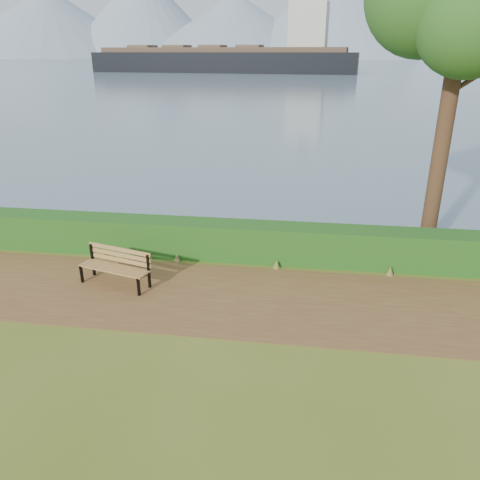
# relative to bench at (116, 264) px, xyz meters

# --- Properties ---
(ground) EXTENTS (140.00, 140.00, 0.00)m
(ground) POSITION_rel_bench_xyz_m (2.21, -0.63, -0.52)
(ground) COLOR #53631C
(ground) RESTS_ON ground
(path) EXTENTS (40.00, 3.40, 0.01)m
(path) POSITION_rel_bench_xyz_m (2.21, -0.33, -0.52)
(path) COLOR brown
(path) RESTS_ON ground
(hedge) EXTENTS (32.00, 0.85, 1.00)m
(hedge) POSITION_rel_bench_xyz_m (2.21, 1.97, -0.02)
(hedge) COLOR #194413
(hedge) RESTS_ON ground
(water) EXTENTS (700.00, 510.00, 0.00)m
(water) POSITION_rel_bench_xyz_m (2.21, 259.37, -0.52)
(water) COLOR slate
(water) RESTS_ON ground
(mountains) EXTENTS (585.00, 190.00, 70.00)m
(mountains) POSITION_rel_bench_xyz_m (-6.96, 405.42, 27.17)
(mountains) COLOR gray
(mountains) RESTS_ON ground
(bench) EXTENTS (1.88, 0.99, 0.90)m
(bench) POSITION_rel_bench_xyz_m (0.00, 0.00, 0.00)
(bench) COLOR black
(bench) RESTS_ON ground
(cargo_ship) EXTENTS (71.24, 18.91, 21.38)m
(cargo_ship) POSITION_rel_bench_xyz_m (-16.80, 120.30, 2.67)
(cargo_ship) COLOR black
(cargo_ship) RESTS_ON ground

